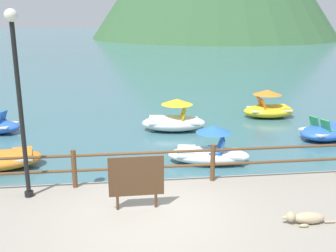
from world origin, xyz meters
TOP-DOWN VIEW (x-y plane):
  - ground_plane at (0.00, 40.00)m, footprint 200.00×200.00m
  - dock_railing at (-0.00, 1.55)m, footprint 23.92×0.12m
  - lamp_post at (-2.71, 1.17)m, footprint 0.28×0.28m
  - sign_board at (-0.26, 0.26)m, footprint 1.18×0.07m
  - dog_resting at (3.07, -0.79)m, footprint 1.08×0.40m
  - pedal_boat_1 at (1.54, 7.55)m, footprint 2.66×1.59m
  - pedal_boat_2 at (6.06, 9.16)m, footprint 2.32×1.39m
  - pedal_boat_4 at (2.13, 3.83)m, footprint 2.70×1.62m
  - pedal_boat_5 at (6.97, 5.71)m, footprint 2.43×1.94m

SIDE VIEW (x-z plane):
  - ground_plane at x=0.00m, z-range 0.00..0.00m
  - pedal_boat_5 at x=6.97m, z-range -0.15..0.70m
  - pedal_boat_4 at x=2.13m, z-range -0.23..0.98m
  - pedal_boat_2 at x=6.06m, z-range -0.20..1.05m
  - pedal_boat_1 at x=1.54m, z-range -0.21..1.07m
  - dog_resting at x=3.07m, z-range 0.39..0.65m
  - dock_railing at x=0.00m, z-range 0.50..1.45m
  - sign_board at x=-0.26m, z-range 0.53..1.72m
  - lamp_post at x=-2.71m, z-range 0.82..5.00m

